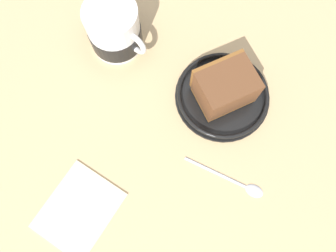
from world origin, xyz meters
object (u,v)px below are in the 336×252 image
cake_slice (225,87)px  teaspoon (240,184)px  small_plate (223,95)px  folded_napkin (79,210)px  tea_mug (115,30)px

cake_slice → teaspoon: (11.37, 10.87, -3.74)cm
small_plate → folded_napkin: small_plate is taller
small_plate → cake_slice: 3.30cm
cake_slice → folded_napkin: 31.09cm
cake_slice → small_plate: bearing=60.1°
small_plate → tea_mug: bearing=-84.8°
tea_mug → teaspoon: bearing=74.0°
tea_mug → folded_napkin: (27.66, 13.37, -3.87)cm
small_plate → teaspoon: size_ratio=1.19×
teaspoon → cake_slice: bearing=-136.3°
small_plate → folded_napkin: (29.64, -8.32, -0.50)cm
cake_slice → teaspoon: bearing=43.7°
cake_slice → teaspoon: cake_slice is taller
small_plate → cake_slice: bearing=-119.9°
cake_slice → folded_napkin: cake_slice is taller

